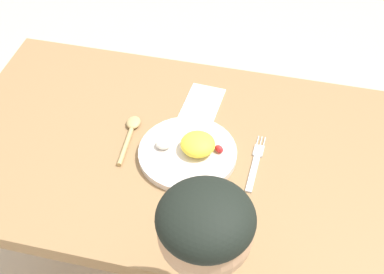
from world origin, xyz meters
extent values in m
cube|color=olive|center=(0.00, 0.00, 0.68)|extent=(1.35, 0.74, 0.04)
cube|color=olive|center=(-0.60, 0.30, 0.33)|extent=(0.05, 0.05, 0.66)
cylinder|color=silver|center=(-0.03, -0.02, 0.71)|extent=(0.26, 0.26, 0.02)
ellipsoid|color=yellow|center=(0.00, -0.01, 0.75)|extent=(0.09, 0.09, 0.04)
ellipsoid|color=red|center=(0.06, 0.00, 0.73)|extent=(0.03, 0.03, 0.02)
ellipsoid|color=red|center=(0.02, 0.02, 0.73)|extent=(0.03, 0.03, 0.02)
ellipsoid|color=red|center=(0.01, 0.03, 0.74)|extent=(0.04, 0.05, 0.03)
ellipsoid|color=white|center=(-0.09, -0.02, 0.73)|extent=(0.04, 0.03, 0.02)
cube|color=silver|center=(0.15, -0.04, 0.71)|extent=(0.02, 0.12, 0.01)
cube|color=silver|center=(0.16, 0.04, 0.71)|extent=(0.03, 0.04, 0.01)
cylinder|color=silver|center=(0.17, 0.08, 0.71)|extent=(0.00, 0.03, 0.00)
cylinder|color=silver|center=(0.16, 0.08, 0.71)|extent=(0.00, 0.03, 0.00)
cylinder|color=silver|center=(0.15, 0.08, 0.71)|extent=(0.00, 0.03, 0.00)
cylinder|color=tan|center=(-0.19, -0.03, 0.71)|extent=(0.02, 0.13, 0.01)
ellipsoid|color=tan|center=(-0.20, 0.06, 0.71)|extent=(0.04, 0.05, 0.02)
cylinder|color=#ED674E|center=(0.09, -0.26, 0.75)|extent=(0.06, 0.06, 0.09)
sphere|color=tan|center=(0.10, -0.41, 0.96)|extent=(0.18, 0.18, 0.18)
ellipsoid|color=black|center=(0.10, -0.41, 1.00)|extent=(0.18, 0.18, 0.10)
cylinder|color=tan|center=(0.10, -0.31, 0.73)|extent=(0.05, 0.19, 0.05)
cube|color=white|center=(-0.03, 0.19, 0.71)|extent=(0.11, 0.16, 0.00)
camera|label=1|loc=(0.21, -0.96, 1.78)|focal=50.98mm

